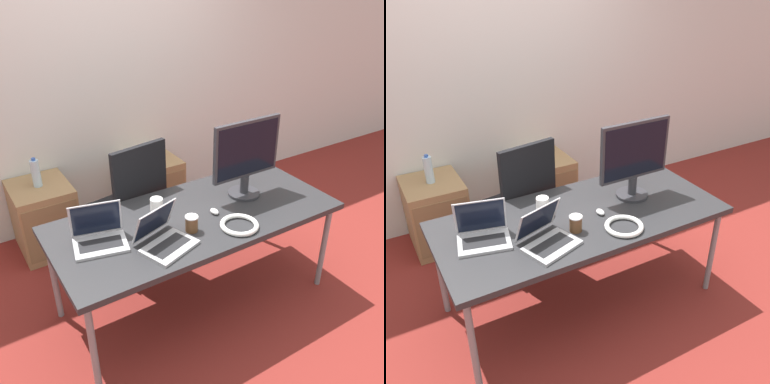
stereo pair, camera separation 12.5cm
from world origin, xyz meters
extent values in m
plane|color=maroon|center=(0.00, 0.00, 0.00)|extent=(14.00, 14.00, 0.00)
cube|color=silver|center=(0.00, 1.51, 1.30)|extent=(10.00, 0.05, 2.60)
cube|color=#28282B|center=(0.00, 0.00, 0.70)|extent=(1.87, 0.84, 0.04)
cylinder|color=gray|center=(-0.88, -0.36, 0.34)|extent=(0.04, 0.04, 0.68)
cylinder|color=gray|center=(0.88, -0.36, 0.34)|extent=(0.04, 0.04, 0.68)
cylinder|color=gray|center=(-0.88, 0.36, 0.34)|extent=(0.04, 0.04, 0.68)
cylinder|color=gray|center=(0.88, 0.36, 0.34)|extent=(0.04, 0.04, 0.68)
cylinder|color=#232326|center=(-0.20, 0.73, 0.02)|extent=(0.56, 0.56, 0.04)
cylinder|color=gray|center=(-0.20, 0.73, 0.23)|extent=(0.05, 0.05, 0.39)
cube|color=black|center=(-0.20, 0.73, 0.43)|extent=(0.55, 0.55, 0.07)
cube|color=black|center=(-0.16, 0.48, 0.76)|extent=(0.44, 0.11, 0.60)
cube|color=#99754C|center=(-0.71, 1.22, 0.29)|extent=(0.46, 0.52, 0.59)
cube|color=olive|center=(-0.71, 0.96, 0.29)|extent=(0.42, 0.01, 0.47)
cube|color=#99754C|center=(0.29, 1.22, 0.29)|extent=(0.46, 0.52, 0.59)
cube|color=olive|center=(0.29, 0.96, 0.29)|extent=(0.42, 0.01, 0.47)
cylinder|color=silver|center=(-0.71, 1.22, 0.70)|extent=(0.07, 0.07, 0.22)
cylinder|color=#3359B2|center=(-0.71, 1.22, 0.82)|extent=(0.03, 0.03, 0.02)
cube|color=#ADADB2|center=(-0.32, -0.22, 0.72)|extent=(0.36, 0.30, 0.02)
cube|color=black|center=(-0.32, -0.22, 0.73)|extent=(0.27, 0.19, 0.00)
cube|color=#ADADB2|center=(-0.34, -0.09, 0.84)|extent=(0.31, 0.17, 0.20)
cube|color=black|center=(-0.35, -0.09, 0.84)|extent=(0.29, 0.16, 0.19)
cube|color=#ADADB2|center=(-0.65, 0.00, 0.72)|extent=(0.34, 0.28, 0.02)
cube|color=black|center=(-0.65, 0.00, 0.73)|extent=(0.27, 0.17, 0.00)
cube|color=#ADADB2|center=(-0.63, 0.11, 0.84)|extent=(0.30, 0.10, 0.21)
cube|color=black|center=(-0.63, 0.10, 0.84)|extent=(0.28, 0.09, 0.20)
cylinder|color=#2D2D33|center=(0.44, 0.05, 0.73)|extent=(0.22, 0.22, 0.02)
cylinder|color=#2D2D33|center=(0.44, 0.05, 0.80)|extent=(0.06, 0.06, 0.13)
cube|color=#2D2D33|center=(0.44, 0.05, 1.06)|extent=(0.53, 0.03, 0.40)
cube|color=black|center=(0.44, 0.03, 1.06)|extent=(0.49, 0.00, 0.36)
ellipsoid|color=silver|center=(0.11, -0.05, 0.73)|extent=(0.05, 0.07, 0.03)
cylinder|color=white|center=(-0.21, 0.14, 0.78)|extent=(0.08, 0.08, 0.12)
cylinder|color=brown|center=(-0.12, -0.14, 0.76)|extent=(0.08, 0.08, 0.09)
cylinder|color=white|center=(-0.12, -0.14, 0.81)|extent=(0.08, 0.08, 0.01)
torus|color=white|center=(0.15, -0.26, 0.73)|extent=(0.24, 0.24, 0.03)
camera|label=1|loc=(-1.28, -1.98, 2.18)|focal=40.00mm
camera|label=2|loc=(-1.18, -2.04, 2.18)|focal=40.00mm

